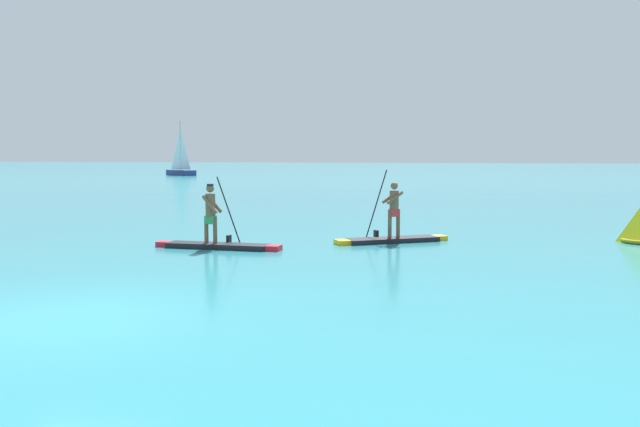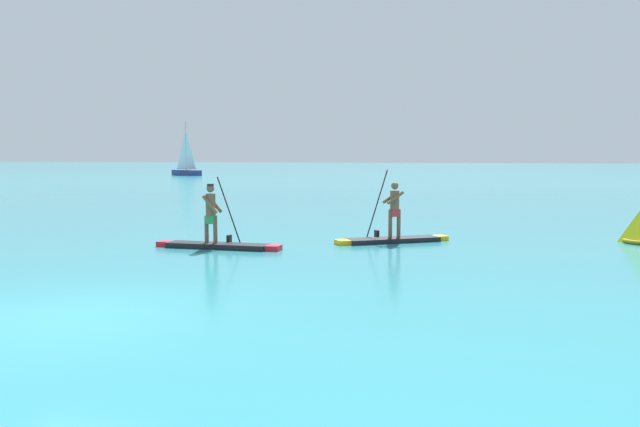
# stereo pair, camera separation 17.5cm
# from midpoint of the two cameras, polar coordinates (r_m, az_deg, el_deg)

# --- Properties ---
(ground) EXTENTS (440.00, 440.00, 0.00)m
(ground) POSITION_cam_midpoint_polar(r_m,az_deg,el_deg) (11.15, -20.93, -8.23)
(ground) COLOR teal
(paddleboarder_mid_center) EXTENTS (3.51, 0.84, 1.91)m
(paddleboarder_mid_center) POSITION_cam_midpoint_polar(r_m,az_deg,el_deg) (18.23, -8.99, -1.95)
(paddleboarder_mid_center) COLOR black
(paddleboarder_mid_center) RESTS_ON ground
(paddleboarder_far_right) EXTENTS (3.03, 2.38, 2.07)m
(paddleboarder_far_right) POSITION_cam_midpoint_polar(r_m,az_deg,el_deg) (19.41, 5.82, -1.55)
(paddleboarder_far_right) COLOR black
(paddleboarder_far_right) RESTS_ON ground
(sailboat_left_horizon) EXTENTS (5.58, 4.92, 6.80)m
(sailboat_left_horizon) POSITION_cam_midpoint_polar(r_m,az_deg,el_deg) (87.10, -11.73, 3.72)
(sailboat_left_horizon) COLOR navy
(sailboat_left_horizon) RESTS_ON ground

